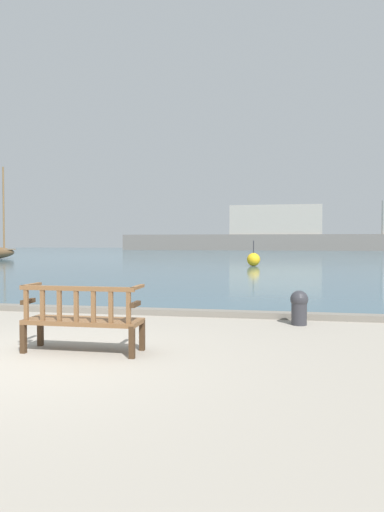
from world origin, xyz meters
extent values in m
plane|color=gray|center=(0.00, 0.00, 0.00)|extent=(160.00, 160.00, 0.00)
cube|color=#385666|center=(0.00, 44.00, 0.04)|extent=(100.00, 80.00, 0.08)
cube|color=slate|center=(0.00, 3.85, 0.06)|extent=(40.00, 0.30, 0.12)
cube|color=#3D2A19|center=(-0.28, 0.86, 0.21)|extent=(0.07, 0.07, 0.42)
cube|color=#3D2A19|center=(1.25, 0.86, 0.21)|extent=(0.07, 0.07, 0.42)
cube|color=#3D2A19|center=(-0.28, 0.41, 0.21)|extent=(0.07, 0.07, 0.42)
cube|color=#3D2A19|center=(1.25, 0.41, 0.21)|extent=(0.07, 0.07, 0.42)
cube|color=brown|center=(0.48, 0.63, 0.42)|extent=(1.60, 0.52, 0.06)
cube|color=brown|center=(0.48, 0.41, 0.89)|extent=(1.60, 0.05, 0.06)
cube|color=brown|center=(-0.24, 0.41, 0.66)|extent=(0.06, 0.04, 0.41)
cube|color=brown|center=(0.00, 0.41, 0.66)|extent=(0.06, 0.04, 0.41)
cube|color=brown|center=(0.24, 0.41, 0.66)|extent=(0.06, 0.04, 0.41)
cube|color=brown|center=(0.48, 0.41, 0.66)|extent=(0.06, 0.04, 0.41)
cube|color=brown|center=(0.72, 0.41, 0.66)|extent=(0.06, 0.04, 0.41)
cube|color=brown|center=(0.96, 0.41, 0.66)|extent=(0.06, 0.04, 0.41)
cube|color=brown|center=(1.20, 0.41, 0.66)|extent=(0.06, 0.04, 0.41)
cube|color=#3D2A19|center=(-0.29, 0.54, 0.69)|extent=(0.06, 0.30, 0.06)
cube|color=brown|center=(-0.29, 0.63, 0.90)|extent=(0.06, 0.47, 0.04)
cube|color=#3D2A19|center=(1.25, 0.54, 0.69)|extent=(0.06, 0.30, 0.06)
cube|color=brown|center=(1.25, 0.63, 0.90)|extent=(0.06, 0.47, 0.04)
cylinder|color=brown|center=(-18.50, 28.02, 4.14)|extent=(0.13, 0.13, 6.56)
cylinder|color=#2D2D33|center=(3.48, 3.21, 0.23)|extent=(0.28, 0.28, 0.46)
sphere|color=#2D2D33|center=(3.48, 3.21, 0.46)|extent=(0.32, 0.32, 0.32)
sphere|color=gold|center=(1.76, 20.87, 0.45)|extent=(0.74, 0.74, 0.74)
cylinder|color=#2D2D33|center=(1.76, 20.87, 1.17)|extent=(0.06, 0.06, 0.70)
cube|color=#66605B|center=(0.00, 63.79, 1.23)|extent=(41.18, 2.40, 2.46)
cube|color=gray|center=(2.76, 63.79, 4.64)|extent=(13.40, 2.00, 4.36)
camera|label=1|loc=(3.08, -5.18, 1.52)|focal=32.00mm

